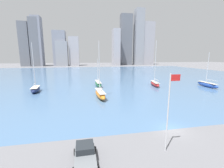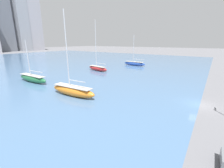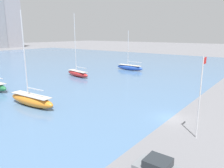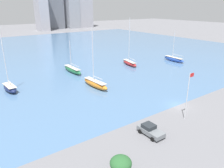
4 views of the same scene
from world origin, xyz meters
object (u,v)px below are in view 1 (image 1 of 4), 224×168
Objects in this scene: sailboat_red at (155,83)px; sailboat_navy at (35,89)px; sailboat_orange at (100,94)px; parked_pickup_gray at (85,154)px; sailboat_green at (98,84)px; sailboat_blue at (207,84)px; flag_pole at (169,110)px.

sailboat_red is 1.11× the size of sailboat_navy.
sailboat_orange is 24.82m from parked_pickup_gray.
sailboat_navy is 21.24m from sailboat_orange.
sailboat_blue reaches higher than sailboat_green.
parked_pickup_gray is (-9.20, -0.08, -4.13)m from flag_pole.
sailboat_navy is (-40.58, -2.17, 0.01)m from sailboat_red.
sailboat_red is at bearing -2.12° from sailboat_navy.
sailboat_green is at bearing 82.16° from sailboat_orange.
sailboat_orange is at bearing -140.39° from sailboat_red.
sailboat_orange reaches higher than sailboat_green.
parked_pickup_gray is (-4.36, -24.43, -0.18)m from sailboat_orange.
sailboat_green is 21.03m from sailboat_red.
sailboat_orange is at bearing -167.42° from sailboat_blue.
sailboat_red is 44.91m from parked_pickup_gray.
sailboat_blue is (34.70, 31.21, -4.08)m from flag_pole.
sailboat_navy is (-23.63, 34.26, -4.03)m from flag_pole.
sailboat_green reaches higher than flag_pole.
sailboat_red is at bearing 25.08° from sailboat_orange.
sailboat_blue is 53.91m from parked_pickup_gray.
sailboat_green is 0.86× the size of sailboat_blue.
sailboat_blue reaches higher than flag_pole.
flag_pole is at bearing -60.60° from sailboat_navy.
parked_pickup_gray is (-26.15, -36.52, -0.09)m from sailboat_red.
sailboat_orange reaches higher than parked_pickup_gray.
sailboat_navy is at bearing -165.31° from sailboat_green.
sailboat_red is 1.34× the size of sailboat_blue.
sailboat_green is at bearing 10.93° from sailboat_navy.
sailboat_red is 18.51m from sailboat_blue.
sailboat_green is at bearing 81.65° from parked_pickup_gray.
sailboat_navy is at bearing 124.59° from flag_pole.
sailboat_blue is at bearing -14.30° from sailboat_green.
sailboat_green is 0.72× the size of sailboat_orange.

